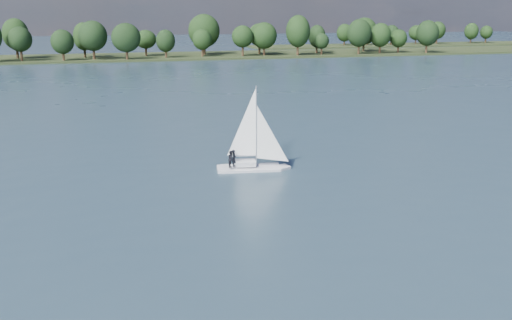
{
  "coord_description": "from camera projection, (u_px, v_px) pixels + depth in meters",
  "views": [
    {
      "loc": [
        -27.51,
        -19.81,
        17.27
      ],
      "look_at": [
        -11.85,
        34.99,
        2.5
      ],
      "focal_mm": 40.0,
      "sensor_mm": 36.0,
      "label": 1
    }
  ],
  "objects": [
    {
      "name": "sailboat",
      "position": [
        249.0,
        146.0,
        63.62
      ],
      "size": [
        7.83,
        3.23,
        10.0
      ],
      "rotation": [
        0.0,
        0.0,
        -0.15
      ],
      "color": "silver",
      "rests_on": "ground"
    },
    {
      "name": "far_shore_back",
      "position": [
        443.0,
        45.0,
        314.65
      ],
      "size": [
        220.0,
        30.0,
        1.4
      ],
      "primitive_type": "cube",
      "color": "black",
      "rests_on": "ground"
    },
    {
      "name": "far_shore",
      "position": [
        163.0,
        57.0,
        227.42
      ],
      "size": [
        660.0,
        40.0,
        1.5
      ],
      "primitive_type": "cube",
      "color": "black",
      "rests_on": "ground"
    },
    {
      "name": "ground",
      "position": [
        226.0,
        95.0,
        123.17
      ],
      "size": [
        700.0,
        700.0,
        0.0
      ],
      "primitive_type": "plane",
      "color": "#233342",
      "rests_on": "ground"
    },
    {
      "name": "treeline",
      "position": [
        141.0,
        37.0,
        218.7
      ],
      "size": [
        562.9,
        73.63,
        17.59
      ],
      "color": "black",
      "rests_on": "ground"
    }
  ]
}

